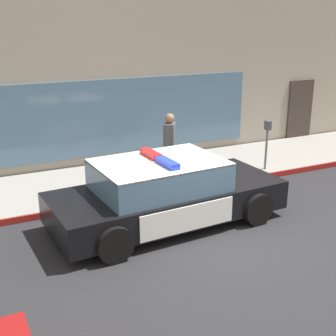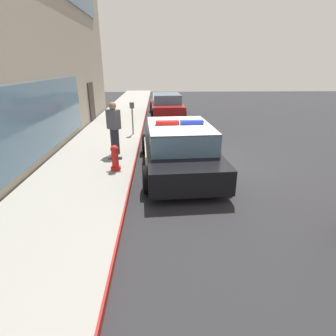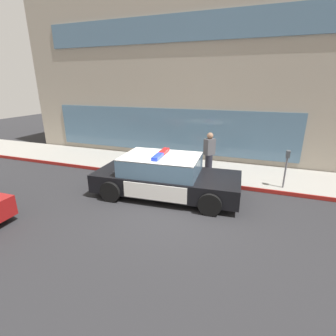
% 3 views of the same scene
% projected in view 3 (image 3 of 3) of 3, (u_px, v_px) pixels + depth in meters
% --- Properties ---
extents(ground, '(48.00, 48.00, 0.00)m').
position_uv_depth(ground, '(178.00, 207.00, 7.68)').
color(ground, '#262628').
extents(sidewalk, '(48.00, 2.72, 0.15)m').
position_uv_depth(sidewalk, '(202.00, 170.00, 10.71)').
color(sidewalk, gray).
rests_on(sidewalk, ground).
extents(curb_red_paint, '(28.80, 0.04, 0.14)m').
position_uv_depth(curb_red_paint, '(194.00, 182.00, 9.48)').
color(curb_red_paint, maroon).
rests_on(curb_red_paint, ground).
extents(storefront_building, '(20.37, 8.73, 8.16)m').
position_uv_depth(storefront_building, '(230.00, 75.00, 14.45)').
color(storefront_building, gray).
rests_on(storefront_building, ground).
extents(police_cruiser, '(4.91, 2.37, 1.49)m').
position_uv_depth(police_cruiser, '(165.00, 176.00, 8.33)').
color(police_cruiser, black).
rests_on(police_cruiser, ground).
extents(fire_hydrant, '(0.34, 0.39, 0.73)m').
position_uv_depth(fire_hydrant, '(171.00, 164.00, 10.13)').
color(fire_hydrant, red).
rests_on(fire_hydrant, sidewalk).
extents(pedestrian_on_sidewalk, '(0.44, 0.48, 1.71)m').
position_uv_depth(pedestrian_on_sidewalk, '(209.00, 154.00, 9.68)').
color(pedestrian_on_sidewalk, '#23232D').
rests_on(pedestrian_on_sidewalk, sidewalk).
extents(parking_meter, '(0.12, 0.18, 1.34)m').
position_uv_depth(parking_meter, '(287.00, 162.00, 8.46)').
color(parking_meter, slate).
rests_on(parking_meter, sidewalk).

